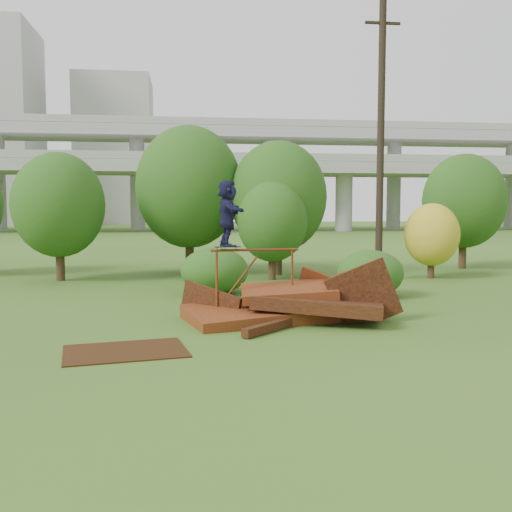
{
  "coord_description": "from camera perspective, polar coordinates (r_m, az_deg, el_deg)",
  "views": [
    {
      "loc": [
        -2.64,
        -12.82,
        2.82
      ],
      "look_at": [
        -0.8,
        2.0,
        1.6
      ],
      "focal_mm": 40.0,
      "sensor_mm": 36.0,
      "label": 1
    }
  ],
  "objects": [
    {
      "name": "scrap_pile",
      "position": [
        14.59,
        3.07,
        -5.03
      ],
      "size": [
        5.6,
        3.64,
        1.97
      ],
      "color": "#3E1E0B",
      "rests_on": "ground"
    },
    {
      "name": "skateboard",
      "position": [
        14.5,
        -2.86,
        0.91
      ],
      "size": [
        0.68,
        0.24,
        0.07
      ],
      "rotation": [
        0.0,
        0.0,
        0.1
      ],
      "color": "black",
      "rests_on": "grind_rail"
    },
    {
      "name": "tree_2",
      "position": [
        22.81,
        1.63,
        3.46
      ],
      "size": [
        2.81,
        2.81,
        3.96
      ],
      "color": "black",
      "rests_on": "ground"
    },
    {
      "name": "tree_5",
      "position": [
        28.93,
        20.08,
        5.17
      ],
      "size": [
        3.89,
        3.89,
        5.46
      ],
      "color": "black",
      "rests_on": "ground"
    },
    {
      "name": "skater",
      "position": [
        14.47,
        -2.87,
        4.29
      ],
      "size": [
        0.73,
        1.62,
        1.68
      ],
      "primitive_type": "imported",
      "rotation": [
        0.0,
        0.0,
        1.72
      ],
      "color": "#161638",
      "rests_on": "skateboard"
    },
    {
      "name": "utility_pole",
      "position": [
        23.33,
        12.36,
        11.19
      ],
      "size": [
        1.4,
        0.28,
        10.88
      ],
      "color": "black",
      "rests_on": "ground"
    },
    {
      "name": "flat_plate",
      "position": [
        11.75,
        -12.96,
        -9.25
      ],
      "size": [
        2.63,
        2.09,
        0.03
      ],
      "primitive_type": "cube",
      "rotation": [
        0.0,
        0.0,
        0.18
      ],
      "color": "black",
      "rests_on": "ground"
    },
    {
      "name": "tree_3",
      "position": [
        24.48,
        2.23,
        5.93
      ],
      "size": [
        4.14,
        4.14,
        5.75
      ],
      "color": "black",
      "rests_on": "ground"
    },
    {
      "name": "ground",
      "position": [
        13.39,
        4.5,
        -7.5
      ],
      "size": [
        240.0,
        240.0,
        0.0
      ],
      "primitive_type": "plane",
      "color": "#2D5116",
      "rests_on": "ground"
    },
    {
      "name": "tree_4",
      "position": [
        24.42,
        17.17,
        2.04
      ],
      "size": [
        2.23,
        2.23,
        3.08
      ],
      "color": "black",
      "rests_on": "ground"
    },
    {
      "name": "tree_1",
      "position": [
        25.37,
        -6.71,
        6.85
      ],
      "size": [
        4.66,
        4.66,
        6.49
      ],
      "color": "black",
      "rests_on": "ground"
    },
    {
      "name": "shrub_left",
      "position": [
        19.03,
        -4.16,
        -1.49
      ],
      "size": [
        2.26,
        2.09,
        1.57
      ],
      "primitive_type": "ellipsoid",
      "color": "#1D4211",
      "rests_on": "ground"
    },
    {
      "name": "grind_rail",
      "position": [
        14.69,
        -0.1,
        -1.39
      ],
      "size": [
        2.29,
        0.29,
        1.82
      ],
      "color": "maroon",
      "rests_on": "ground"
    },
    {
      "name": "tree_0",
      "position": [
        23.81,
        -19.13,
        4.84
      ],
      "size": [
        3.6,
        3.6,
        5.07
      ],
      "color": "black",
      "rests_on": "ground"
    },
    {
      "name": "shrub_right",
      "position": [
        18.74,
        11.36,
        -1.73
      ],
      "size": [
        2.15,
        1.97,
        1.52
      ],
      "primitive_type": "ellipsoid",
      "color": "#1D4211",
      "rests_on": "ground"
    },
    {
      "name": "building_right",
      "position": [
        116.13,
        -13.88,
        10.05
      ],
      "size": [
        14.0,
        14.0,
        28.0
      ],
      "primitive_type": "cube",
      "color": "#9E9E99",
      "rests_on": "ground"
    },
    {
      "name": "freeway_overpass",
      "position": [
        76.15,
        -5.15,
        10.3
      ],
      "size": [
        160.0,
        15.0,
        13.7
      ],
      "color": "gray",
      "rests_on": "ground"
    }
  ]
}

